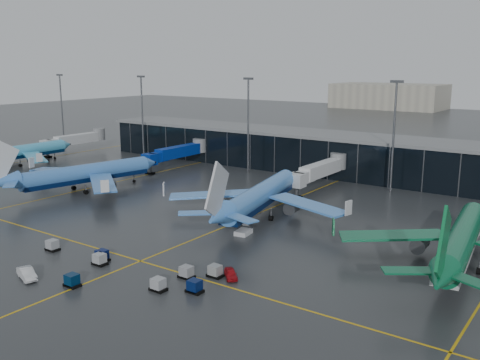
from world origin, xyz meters
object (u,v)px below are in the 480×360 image
Objects in this scene: mobile_airstair at (243,230)px; service_van_white at (27,273)px; airliner_aer_lingus at (463,224)px; baggage_carts at (133,269)px; airliner_klm_west at (19,144)px; airliner_klm_near at (261,183)px; service_van_red at (231,274)px; airliner_arkefly at (86,163)px.

mobile_airstair is 0.74× the size of service_van_white.
airliner_aer_lingus is 47.85m from baggage_carts.
airliner_klm_west is 91.84m from service_van_white.
airliner_klm_near is 31.90m from service_van_red.
airliner_aer_lingus is 62.12m from service_van_white.
airliner_klm_west is 8.48× the size of service_van_white.
service_van_white is at bearing -146.40° from airliner_aer_lingus.
airliner_klm_west is at bearing 116.67° from service_van_red.
mobile_airstair is at bearing -83.45° from airliner_klm_near.
service_van_white is (-9.22, -44.70, -5.89)m from airliner_klm_near.
airliner_arkefly reaches higher than airliner_aer_lingus.
mobile_airstair is 35.85m from service_van_white.
airliner_arkefly is 44.98m from airliner_klm_near.
mobile_airstair is at bearing 4.31° from airliner_arkefly.
airliner_klm_near reaches higher than airliner_arkefly.
baggage_carts reaches higher than service_van_red.
airliner_aer_lingus is (125.02, -9.37, 0.32)m from airliner_klm_west.
airliner_klm_west is 86.83m from airliner_klm_near.
baggage_carts reaches higher than service_van_white.
service_van_red is at bearing -143.08° from airliner_aer_lingus.
airliner_klm_west is 105.60m from service_van_red.
baggage_carts is at bearing -24.54° from airliner_klm_west.
baggage_carts is at bearing -104.87° from mobile_airstair.
airliner_arkefly is 0.99× the size of airliner_klm_near.
airliner_aer_lingus reaches higher than service_van_white.
airliner_klm_west is 11.40× the size of mobile_airstair.
airliner_aer_lingus is 35.39m from mobile_airstair.
mobile_airstair reaches higher than service_van_red.
service_van_red is 0.82× the size of service_van_white.
airliner_klm_near is at bearing 6.08° from service_van_white.
service_van_white is at bearing -36.71° from airliner_arkefly.
airliner_klm_near is at bearing 166.22° from airliner_aer_lingus.
mobile_airstair is (90.65, -15.62, -5.36)m from airliner_klm_west.
airliner_klm_near is 1.40× the size of baggage_carts.
mobile_airstair is 19.46m from service_van_red.
baggage_carts is (1.41, -35.03, -5.91)m from airliner_klm_near.
airliner_aer_lingus is 10.94× the size of service_van_red.
airliner_aer_lingus is at bearing -32.45° from service_van_white.
airliner_arkefly reaches higher than mobile_airstair.
mobile_airstair is at bearing -175.90° from airliner_aer_lingus.
airliner_klm_west is 10.40× the size of service_van_red.
mobile_airstair is (-34.36, -6.25, -5.68)m from airliner_aer_lingus.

